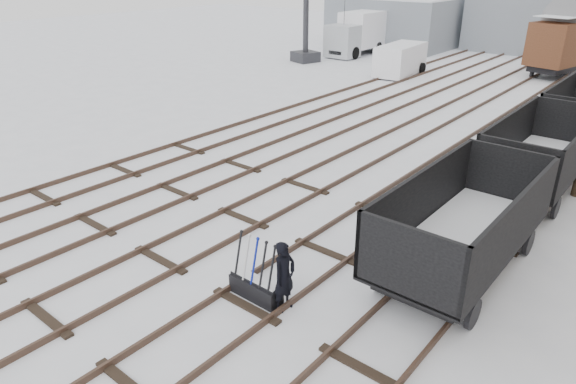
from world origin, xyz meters
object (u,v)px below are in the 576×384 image
Objects in this scene: lorry at (361,33)px; crane at (307,31)px; panel_van at (400,59)px; box_van_wagon at (564,41)px; ground_frame at (256,287)px; freight_wagon_a at (462,238)px; worker at (284,277)px.

crane is at bearing -103.36° from lorry.
panel_van is 0.55× the size of crane.
crane is at bearing 174.02° from panel_van.
panel_van is 7.91m from crane.
box_van_wagon reaches higher than panel_van.
ground_frame is at bearing -73.85° from panel_van.
panel_van is at bearing -39.81° from lorry.
crane is at bearing 134.84° from freight_wagon_a.
lorry is at bearing 30.54° from worker.
crane reaches higher than lorry.
ground_frame is at bearing -127.92° from freight_wagon_a.
box_van_wagon reaches higher than worker.
box_van_wagon is 0.76× the size of lorry.
ground_frame is 30.41m from box_van_wagon.
worker reaches higher than ground_frame.
freight_wagon_a is 28.75m from crane.
crane reaches higher than box_van_wagon.
ground_frame is 29.83m from crane.
box_van_wagon is at bearing 92.86° from ground_frame.
worker is (0.75, 0.10, 0.54)m from ground_frame.
crane is (-17.18, 24.32, 1.92)m from ground_frame.
worker is at bearing -121.14° from freight_wagon_a.
freight_wagon_a is 26.75m from box_van_wagon.
box_van_wagon is 17.10m from crane.
lorry is at bearing -164.78° from box_van_wagon.
box_van_wagon is at bearing 99.15° from freight_wagon_a.
ground_frame is 25.94m from panel_van.
panel_van is at bearing -130.50° from box_van_wagon.
worker is at bearing -60.43° from lorry.
box_van_wagon is at bearing 4.81° from worker.
box_van_wagon is at bearing 37.36° from crane.
box_van_wagon reaches higher than ground_frame.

